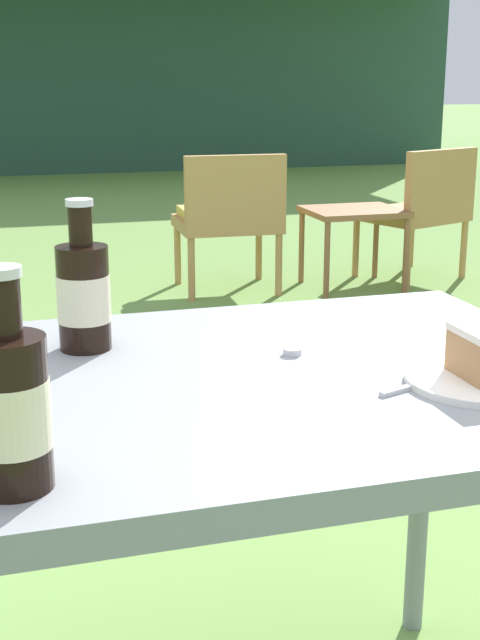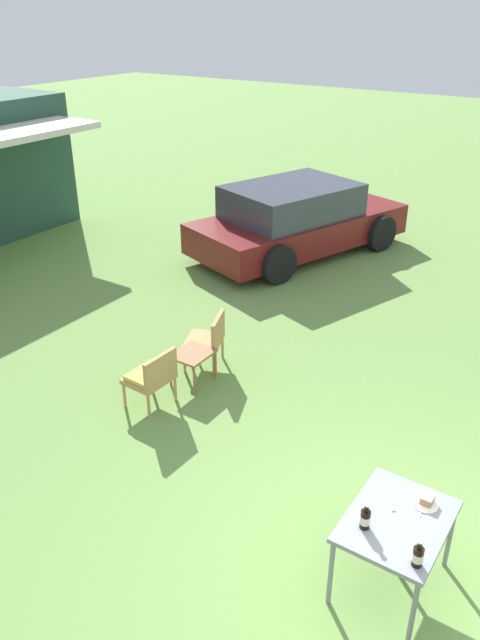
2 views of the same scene
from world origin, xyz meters
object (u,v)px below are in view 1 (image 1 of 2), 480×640
(wicker_chair_cushioned, at_px, (229,214))
(cola_bottle_far, at_px, (10,407))
(cola_bottle_near, at_px, (84,294))
(wicker_chair_plain, at_px, (422,206))
(patio_table, at_px, (260,417))
(garden_side_table, at_px, (354,219))

(wicker_chair_cushioned, distance_m, cola_bottle_far, 3.78)
(wicker_chair_cushioned, distance_m, cola_bottle_near, 3.31)
(wicker_chair_plain, bearing_deg, cola_bottle_near, 33.50)
(patio_table, bearing_deg, cola_bottle_near, 140.08)
(wicker_chair_cushioned, xyz_separation_m, cola_bottle_near, (-1.10, -3.10, 0.38))
(wicker_chair_plain, xyz_separation_m, cola_bottle_near, (-2.20, -3.09, 0.38))
(wicker_chair_cushioned, xyz_separation_m, patio_table, (-0.88, -3.29, 0.23))
(garden_side_table, bearing_deg, wicker_chair_cushioned, 172.54)
(wicker_chair_plain, bearing_deg, wicker_chair_cushioned, -21.83)
(wicker_chair_cushioned, relative_size, cola_bottle_near, 3.19)
(wicker_chair_cushioned, relative_size, cola_bottle_far, 3.19)
(patio_table, bearing_deg, wicker_chair_plain, 58.87)
(garden_side_table, xyz_separation_m, cola_bottle_near, (-1.76, -3.02, 0.42))
(wicker_chair_cushioned, xyz_separation_m, wicker_chair_plain, (1.10, -0.01, 0.00))
(wicker_chair_plain, distance_m, garden_side_table, 0.44)
(wicker_chair_cushioned, bearing_deg, garden_side_table, 174.75)
(wicker_chair_plain, height_order, garden_side_table, wicker_chair_plain)
(cola_bottle_far, bearing_deg, cola_bottle_near, 74.50)
(patio_table, relative_size, cola_bottle_far, 4.24)
(patio_table, height_order, cola_bottle_near, cola_bottle_near)
(cola_bottle_near, bearing_deg, cola_bottle_far, -105.50)
(wicker_chair_plain, xyz_separation_m, patio_table, (-1.98, -3.27, 0.23))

